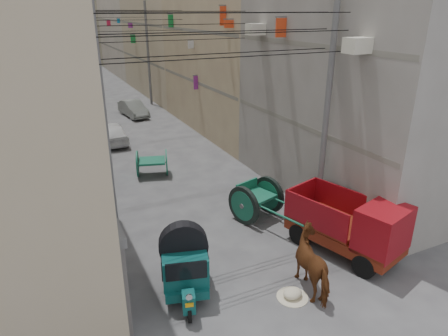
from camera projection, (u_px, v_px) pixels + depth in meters
building_row_right at (174, 19)px, 37.76m from camera, size 8.00×62.00×14.00m
end_cap_building at (57, 15)px, 61.27m from camera, size 22.00×10.00×13.00m
shutters_left at (84, 178)px, 14.93m from camera, size 0.18×14.40×2.88m
signboards at (120, 76)px, 25.23m from camera, size 8.22×40.52×5.67m
ac_units at (305, 8)px, 13.48m from camera, size 0.70×6.55×3.35m
utility_poles at (138, 78)px, 21.12m from camera, size 7.40×22.20×8.00m
overhead_cables at (147, 24)px, 17.91m from camera, size 7.40×22.52×1.12m
auto_rickshaw at (184, 262)px, 10.90m from camera, size 1.73×2.41×1.64m
tonga_cart at (257, 199)px, 14.94m from camera, size 2.10×3.44×1.46m
mini_truck at (356, 230)px, 12.46m from camera, size 2.56×3.94×2.05m
second_cart at (152, 162)px, 18.80m from camera, size 1.72×1.61×1.26m
feed_sack at (293, 293)px, 10.95m from camera, size 0.54×0.44×0.27m
horse at (316, 263)px, 11.04m from camera, size 1.16×2.09×1.68m
distant_car_white at (112, 133)px, 23.47m from camera, size 1.50×3.65×1.24m
distant_car_grey at (133, 109)px, 29.31m from camera, size 1.66×3.62×1.15m
distant_car_green at (82, 88)px, 36.45m from camera, size 2.79×4.88×1.33m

